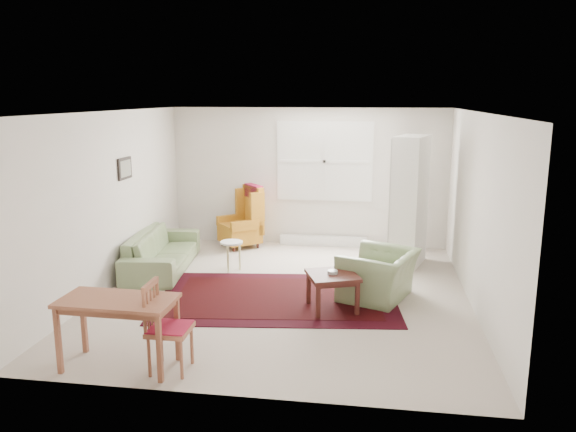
# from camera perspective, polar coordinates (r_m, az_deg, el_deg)

# --- Properties ---
(room) EXTENTS (5.04, 5.54, 2.51)m
(room) POSITION_cam_1_polar(r_m,az_deg,el_deg) (7.75, 0.04, 1.35)
(room) COLOR #C0B2A4
(room) RESTS_ON ground
(rug) EXTENTS (3.42, 2.42, 0.03)m
(rug) POSITION_cam_1_polar(r_m,az_deg,el_deg) (7.74, -1.09, -8.20)
(rug) COLOR black
(rug) RESTS_ON ground
(sofa) EXTENTS (1.04, 2.14, 0.83)m
(sofa) POSITION_cam_1_polar(r_m,az_deg,el_deg) (9.09, -12.68, -2.76)
(sofa) COLOR #73885A
(sofa) RESTS_ON ground
(armchair) EXTENTS (1.19, 1.26, 0.79)m
(armchair) POSITION_cam_1_polar(r_m,az_deg,el_deg) (7.71, 9.21, -5.47)
(armchair) COLOR #73885A
(armchair) RESTS_ON ground
(wingback_chair) EXTENTS (0.95, 0.94, 1.13)m
(wingback_chair) POSITION_cam_1_polar(r_m,az_deg,el_deg) (10.18, -4.95, -0.06)
(wingback_chair) COLOR #B8761C
(wingback_chair) RESTS_ON ground
(coffee_table) EXTENTS (0.77, 0.77, 0.49)m
(coffee_table) POSITION_cam_1_polar(r_m,az_deg,el_deg) (7.27, 4.52, -7.67)
(coffee_table) COLOR #401813
(coffee_table) RESTS_ON ground
(stool) EXTENTS (0.44, 0.44, 0.47)m
(stool) POSITION_cam_1_polar(r_m,az_deg,el_deg) (8.91, -5.73, -4.02)
(stool) COLOR white
(stool) RESTS_ON ground
(cabinet) EXTENTS (0.67, 0.93, 2.09)m
(cabinet) POSITION_cam_1_polar(r_m,az_deg,el_deg) (9.21, 12.26, 1.47)
(cabinet) COLOR white
(cabinet) RESTS_ON ground
(desk) EXTENTS (1.16, 0.60, 0.73)m
(desk) POSITION_cam_1_polar(r_m,az_deg,el_deg) (6.02, -16.77, -11.30)
(desk) COLOR #98593D
(desk) RESTS_ON ground
(desk_chair) EXTENTS (0.41, 0.41, 0.92)m
(desk_chair) POSITION_cam_1_polar(r_m,az_deg,el_deg) (5.78, -11.91, -10.98)
(desk_chair) COLOR #98593D
(desk_chair) RESTS_ON ground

